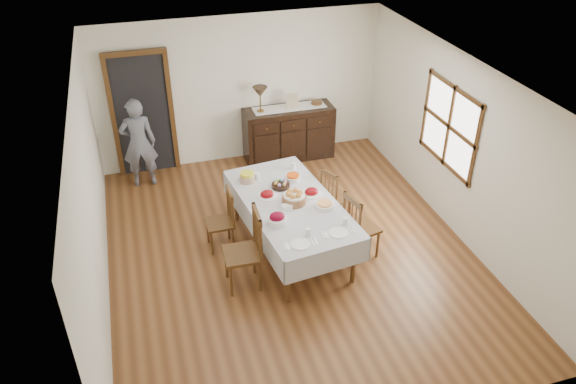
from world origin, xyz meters
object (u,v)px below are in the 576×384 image
object	(u,v)px
chair_left_near	(246,249)
chair_right_near	(359,226)
dining_table	(290,207)
sideboard	(289,133)
table_lamp	(260,93)
chair_left_far	(223,219)
person	(138,140)
chair_right_far	(334,195)

from	to	relation	value
chair_left_near	chair_right_near	world-z (taller)	chair_left_near
chair_left_near	chair_right_near	bearing A→B (deg)	96.83
dining_table	sideboard	size ratio (longest dim) A/B	1.53
sideboard	table_lamp	distance (m)	0.98
chair_left_near	chair_left_far	distance (m)	0.91
chair_right_near	person	world-z (taller)	person
dining_table	chair_left_far	distance (m)	0.99
chair_left_near	chair_right_far	distance (m)	1.90
dining_table	person	size ratio (longest dim) A/B	1.48
chair_left_near	chair_right_near	xyz separation A→B (m)	(1.61, 0.14, -0.06)
chair_left_near	chair_right_near	size ratio (longest dim) A/B	1.11
sideboard	person	bearing A→B (deg)	-175.29
chair_left_near	sideboard	bearing A→B (deg)	156.51
chair_right_far	person	bearing A→B (deg)	30.02
chair_left_far	person	xyz separation A→B (m)	(-0.97, 2.09, 0.37)
chair_right_far	person	world-z (taller)	person
person	chair_right_far	bearing A→B (deg)	145.49
chair_left_far	chair_right_far	size ratio (longest dim) A/B	1.01
chair_right_near	chair_left_far	bearing A→B (deg)	53.27
chair_right_near	chair_left_near	bearing A→B (deg)	81.34
person	table_lamp	world-z (taller)	person
chair_left_near	sideboard	xyz separation A→B (m)	(1.52, 3.19, -0.08)
chair_left_far	chair_right_near	distance (m)	1.91
chair_right_far	chair_left_far	bearing A→B (deg)	70.71
chair_right_near	sideboard	world-z (taller)	chair_right_near
chair_right_far	table_lamp	xyz separation A→B (m)	(-0.58, 2.16, 0.86)
dining_table	sideboard	world-z (taller)	sideboard
chair_left_far	person	bearing A→B (deg)	-156.16
chair_left_near	person	bearing A→B (deg)	-157.60
dining_table	table_lamp	size ratio (longest dim) A/B	5.33
chair_right_far	sideboard	world-z (taller)	sideboard
dining_table	chair_left_near	size ratio (longest dim) A/B	2.19
chair_right_near	chair_right_far	world-z (taller)	chair_right_near
dining_table	chair_left_near	distance (m)	0.95
chair_right_far	table_lamp	size ratio (longest dim) A/B	1.96
table_lamp	chair_left_far	bearing A→B (deg)	-116.43
chair_right_far	dining_table	bearing A→B (deg)	95.75
dining_table	person	xyz separation A→B (m)	(-1.87, 2.42, 0.12)
chair_left_far	chair_right_near	size ratio (longest dim) A/B	0.91
chair_left_near	sideboard	world-z (taller)	chair_left_near
dining_table	chair_right_far	world-z (taller)	chair_right_far
dining_table	table_lamp	world-z (taller)	table_lamp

